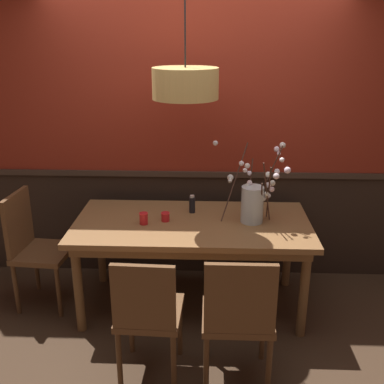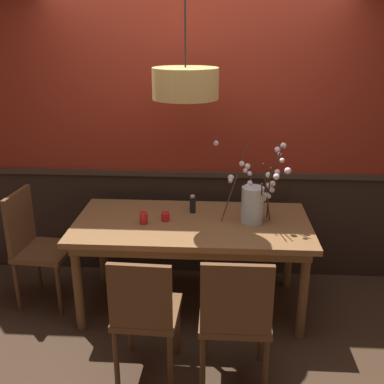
# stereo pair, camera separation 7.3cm
# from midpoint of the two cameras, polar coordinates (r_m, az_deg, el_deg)

# --- Properties ---
(ground_plane) EXTENTS (24.00, 24.00, 0.00)m
(ground_plane) POSITION_cam_midpoint_polar(r_m,az_deg,el_deg) (4.00, 0.54, -13.89)
(ground_plane) COLOR #422D1E
(back_wall) EXTENTS (4.75, 0.14, 2.85)m
(back_wall) POSITION_cam_midpoint_polar(r_m,az_deg,el_deg) (4.06, 1.09, 8.31)
(back_wall) COLOR #2D2119
(back_wall) RESTS_ON ground
(dining_table) EXTENTS (1.87, 0.92, 0.77)m
(dining_table) POSITION_cam_midpoint_polar(r_m,az_deg,el_deg) (3.67, 0.57, -4.89)
(dining_table) COLOR olive
(dining_table) RESTS_ON ground
(chair_near_side_right) EXTENTS (0.45, 0.42, 0.95)m
(chair_near_side_right) POSITION_cam_midpoint_polar(r_m,az_deg,el_deg) (2.96, 6.13, -15.02)
(chair_near_side_right) COLOR brown
(chair_near_side_right) RESTS_ON ground
(chair_head_west_end) EXTENTS (0.46, 0.47, 0.98)m
(chair_head_west_end) POSITION_cam_midpoint_polar(r_m,az_deg,el_deg) (4.01, -18.50, -5.97)
(chair_head_west_end) COLOR brown
(chair_head_west_end) RESTS_ON ground
(chair_near_side_left) EXTENTS (0.43, 0.44, 0.92)m
(chair_near_side_left) POSITION_cam_midpoint_polar(r_m,az_deg,el_deg) (3.01, -5.17, -14.61)
(chair_near_side_left) COLOR brown
(chair_near_side_left) RESTS_ON ground
(chair_far_side_right) EXTENTS (0.49, 0.43, 0.93)m
(chair_far_side_right) POSITION_cam_midpoint_polar(r_m,az_deg,el_deg) (4.51, 4.70, -2.34)
(chair_far_side_right) COLOR brown
(chair_far_side_right) RESTS_ON ground
(vase_with_blossoms) EXTENTS (0.59, 0.40, 0.63)m
(vase_with_blossoms) POSITION_cam_midpoint_polar(r_m,az_deg,el_deg) (3.60, 8.30, -1.20)
(vase_with_blossoms) COLOR silver
(vase_with_blossoms) RESTS_ON dining_table
(candle_holder_nearer_center) EXTENTS (0.07, 0.07, 0.07)m
(candle_holder_nearer_center) POSITION_cam_midpoint_polar(r_m,az_deg,el_deg) (3.64, -2.75, -3.04)
(candle_holder_nearer_center) COLOR red
(candle_holder_nearer_center) RESTS_ON dining_table
(candle_holder_nearer_edge) EXTENTS (0.07, 0.07, 0.09)m
(candle_holder_nearer_edge) POSITION_cam_midpoint_polar(r_m,az_deg,el_deg) (3.59, -5.48, -3.24)
(candle_holder_nearer_edge) COLOR red
(candle_holder_nearer_edge) RESTS_ON dining_table
(condiment_bottle) EXTENTS (0.05, 0.05, 0.15)m
(condiment_bottle) POSITION_cam_midpoint_polar(r_m,az_deg,el_deg) (3.78, 0.64, -1.55)
(condiment_bottle) COLOR black
(condiment_bottle) RESTS_ON dining_table
(pendant_lamp) EXTENTS (0.48, 0.48, 1.12)m
(pendant_lamp) POSITION_cam_midpoint_polar(r_m,az_deg,el_deg) (3.40, -0.19, 13.39)
(pendant_lamp) COLOR tan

